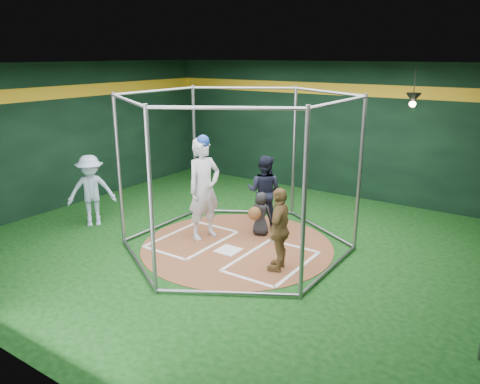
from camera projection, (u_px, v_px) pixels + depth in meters
The scene contains 12 objects.
room_shell at pixel (237, 160), 8.82m from camera, with size 10.10×9.10×3.53m.
clay_disc at pixel (237, 246), 9.31m from camera, with size 3.80×3.80×0.01m, color brown.
home_plate at pixel (228, 250), 9.07m from camera, with size 0.43×0.43×0.01m, color white.
batter_box_left at pixel (192, 239), 9.62m from camera, with size 1.17×1.77×0.01m.
batter_box_right at pixel (272, 261), 8.60m from camera, with size 1.17×1.77×0.01m.
batting_cage at pixel (237, 173), 8.89m from camera, with size 4.05×4.67×3.00m.
pendant_lamp_near at pixel (413, 98), 10.21m from camera, with size 0.34×0.34×0.90m.
batter_figure at pixel (204, 188), 9.46m from camera, with size 0.68×0.86×2.14m.
visitor_leopard at pixel (280, 229), 8.11m from camera, with size 0.88×0.36×1.50m, color #AA8549.
catcher_figure at pixel (260, 214), 9.72m from camera, with size 0.51×0.59×0.93m.
umpire at pixel (264, 192), 10.13m from camera, with size 0.78×0.61×1.60m, color black.
bystander_blue at pixel (91, 191), 10.25m from camera, with size 1.03×0.59×1.59m, color #9BB4CD.
Camera 1 is at (4.89, -7.10, 3.69)m, focal length 35.00 mm.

